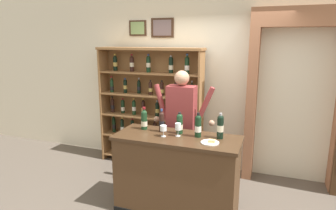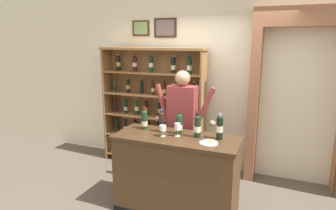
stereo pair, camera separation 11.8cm
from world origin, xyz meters
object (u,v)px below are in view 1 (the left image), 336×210
Objects in this scene: tasting_bottle_grappa at (180,123)px; cheese_plate at (210,142)px; tasting_bottle_riserva at (198,126)px; wine_glass_left at (178,127)px; tasting_counter at (177,175)px; tasting_bottle_bianco at (220,126)px; wine_shelf at (151,106)px; tasting_bottle_vin_santo at (162,121)px; tasting_bottle_rosso at (144,119)px; shopkeeper at (181,118)px; wine_glass_spare at (163,129)px.

tasting_bottle_grappa is 0.49m from cheese_plate.
wine_glass_left is (-0.23, -0.06, -0.03)m from tasting_bottle_riserva.
tasting_bottle_bianco is (0.49, 0.11, 0.64)m from tasting_counter.
tasting_bottle_riserva reaches higher than wine_glass_left.
tasting_bottle_vin_santo is (0.65, -1.16, 0.10)m from wine_shelf.
tasting_bottle_rosso is 1.09× the size of tasting_bottle_grappa.
wine_glass_left is (0.25, -0.09, -0.02)m from tasting_bottle_vin_santo.
wine_shelf is 1.46m from tasting_bottle_grappa.
shopkeeper is (0.77, -0.69, 0.04)m from wine_shelf.
tasting_counter is 4.94× the size of tasting_bottle_bianco.
tasting_counter is at bearing 167.82° from cheese_plate.
wine_glass_left reaches higher than wine_glass_spare.
tasting_bottle_grappa is 0.11m from wine_glass_left.
wine_glass_spare is (0.09, -0.17, -0.04)m from tasting_bottle_vin_santo.
tasting_counter is 5.62× the size of tasting_bottle_grappa.
cheese_plate is (0.66, -0.20, -0.12)m from tasting_bottle_vin_santo.
shopkeeper reaches higher than tasting_bottle_grappa.
shopkeeper is 12.54× the size of wine_glass_spare.
shopkeeper is 5.83× the size of tasting_bottle_riserva.
tasting_bottle_vin_santo is 1.42× the size of cheese_plate.
tasting_counter is 0.81m from tasting_bottle_rosso.
tasting_bottle_grappa is at bearing -1.41° from tasting_bottle_rosso.
wine_glass_spare is (-0.02, -0.63, 0.03)m from shopkeeper.
cheese_plate is (0.42, -0.10, -0.10)m from wine_glass_left.
tasting_bottle_grappa is 0.50m from tasting_bottle_bianco.
tasting_bottle_riserva is (0.48, -0.04, 0.01)m from tasting_bottle_vin_santo.
tasting_bottle_grappa is 1.67× the size of wine_glass_left.
wine_shelf is 1.52m from wine_glass_spare.
tasting_bottle_vin_santo reaches higher than cheese_plate.
tasting_bottle_rosso is 0.39m from wine_glass_spare.
wine_glass_left is at bearing -20.72° from tasting_bottle_vin_santo.
tasting_counter is 11.00× the size of wine_glass_spare.
wine_shelf reaches higher than tasting_bottle_vin_santo.
shopkeeper is at bearing 87.86° from wine_glass_spare.
cheese_plate is (0.58, -0.03, -0.09)m from wine_glass_spare.
shopkeeper is 0.48m from tasting_bottle_vin_santo.
wine_glass_left is (0.16, 0.07, 0.01)m from wine_glass_spare.
wine_glass_spare is at bearing -92.14° from shopkeeper.
tasting_bottle_bianco is at bearing 10.77° from wine_glass_left.
tasting_bottle_grappa is at bearing 98.05° from wine_glass_left.
tasting_bottle_grappa is 0.23m from wine_glass_spare.
tasting_bottle_bianco is (1.39, -1.16, 0.12)m from wine_shelf.
tasting_bottle_rosso is 0.95m from cheese_plate.
tasting_bottle_riserva is at bearing -172.16° from tasting_bottle_bianco.
tasting_bottle_grappa is 1.31× the size of cheese_plate.
tasting_bottle_vin_santo is at bearing 163.36° from cheese_plate.
wine_shelf is at bearing 125.79° from wine_glass_left.
wine_shelf is 1.33m from tasting_bottle_vin_santo.
wine_glass_spare reaches higher than cheese_plate.
wine_shelf reaches higher than wine_glass_spare.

